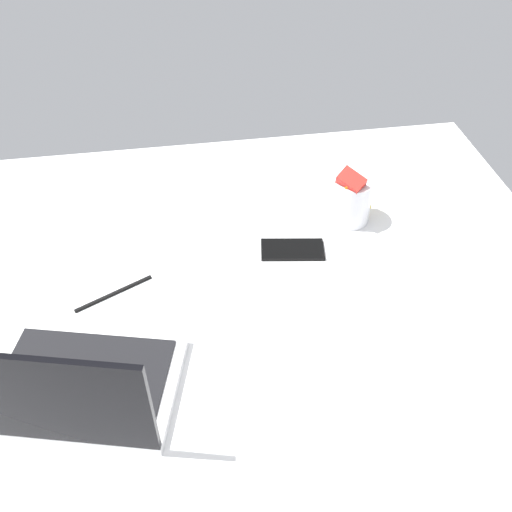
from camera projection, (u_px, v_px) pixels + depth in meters
The scene contains 5 objects.
bed_mattress at pixel (161, 372), 112.50cm from camera, with size 180.00×140.00×18.00cm, color white.
laptop at pixel (73, 387), 94.21cm from camera, with size 37.78×30.67×23.00cm.
snack_cup at pixel (352, 199), 129.95cm from camera, with size 10.24×10.31×14.84cm.
cell_phone at pixel (292, 250), 125.39cm from camera, with size 6.80×14.00×0.80cm, color black.
charger_cable at pixel (114, 294), 115.66cm from camera, with size 17.00×0.60×0.60cm, color black.
Camera 1 is at (-8.25, 68.85, 102.55)cm, focal length 39.50 mm.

